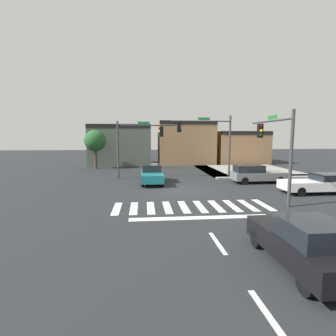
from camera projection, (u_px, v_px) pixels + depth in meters
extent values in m
plane|color=#232628|center=(181.00, 190.00, 18.95)|extent=(120.00, 120.00, 0.00)
cube|color=silver|center=(117.00, 209.00, 14.11)|extent=(0.41, 2.53, 0.01)
cube|color=silver|center=(134.00, 208.00, 14.20)|extent=(0.41, 2.53, 0.01)
cube|color=silver|center=(151.00, 208.00, 14.29)|extent=(0.41, 2.53, 0.01)
cube|color=silver|center=(167.00, 207.00, 14.37)|extent=(0.41, 2.53, 0.01)
cube|color=silver|center=(184.00, 207.00, 14.46)|extent=(0.41, 2.53, 0.01)
cube|color=silver|center=(200.00, 206.00, 14.55)|extent=(0.41, 2.53, 0.01)
cube|color=silver|center=(216.00, 206.00, 14.63)|extent=(0.41, 2.53, 0.01)
cube|color=silver|center=(232.00, 206.00, 14.72)|extent=(0.41, 2.53, 0.01)
cube|color=silver|center=(248.00, 205.00, 14.81)|extent=(0.41, 2.53, 0.01)
cube|color=silver|center=(263.00, 205.00, 14.90)|extent=(0.41, 2.53, 0.01)
cube|color=white|center=(200.00, 218.00, 12.53)|extent=(6.80, 0.50, 0.01)
cube|color=white|center=(217.00, 243.00, 9.56)|extent=(0.16, 2.00, 0.01)
cube|color=white|center=(270.00, 318.00, 5.61)|extent=(0.16, 2.00, 0.01)
cylinder|color=yellow|center=(265.00, 235.00, 10.33)|extent=(0.98, 0.98, 0.01)
cylinder|color=white|center=(260.00, 235.00, 10.31)|extent=(0.16, 0.16, 0.00)
cylinder|color=white|center=(270.00, 235.00, 10.35)|extent=(0.16, 0.16, 0.00)
cube|color=white|center=(265.00, 235.00, 10.33)|extent=(0.44, 0.04, 0.00)
cube|color=gray|center=(266.00, 177.00, 24.93)|extent=(10.00, 1.60, 0.15)
cube|color=gray|center=(210.00, 171.00, 29.28)|extent=(1.60, 10.00, 0.15)
cube|color=gray|center=(246.00, 170.00, 29.67)|extent=(10.00, 10.00, 0.15)
cube|color=#4C564C|center=(121.00, 145.00, 36.39)|extent=(8.35, 5.07, 5.53)
cube|color=black|center=(119.00, 126.00, 33.78)|extent=(8.35, 0.50, 0.50)
cube|color=#93704C|center=(186.00, 143.00, 37.25)|extent=(7.76, 5.12, 6.03)
cube|color=black|center=(189.00, 122.00, 34.59)|extent=(7.76, 0.50, 0.50)
cube|color=#93704C|center=(238.00, 147.00, 39.02)|extent=(7.21, 6.97, 4.65)
cube|color=black|center=(247.00, 133.00, 35.52)|extent=(7.21, 0.50, 0.50)
cylinder|color=#383A3D|center=(118.00, 150.00, 24.00)|extent=(0.18, 0.18, 5.30)
cylinder|color=#383A3D|center=(147.00, 125.00, 23.98)|extent=(5.31, 0.12, 0.12)
cube|color=black|center=(162.00, 132.00, 24.18)|extent=(0.32, 0.32, 0.95)
sphere|color=#470A0A|center=(160.00, 128.00, 24.13)|extent=(0.22, 0.22, 0.22)
sphere|color=orange|center=(160.00, 132.00, 24.16)|extent=(0.22, 0.22, 0.22)
sphere|color=#0C3814|center=(160.00, 135.00, 24.20)|extent=(0.22, 0.22, 0.22)
cube|color=#197233|center=(144.00, 123.00, 23.93)|extent=(1.10, 0.03, 0.24)
cylinder|color=#383A3D|center=(230.00, 147.00, 24.89)|extent=(0.18, 0.18, 5.86)
cylinder|color=#383A3D|center=(201.00, 121.00, 24.34)|extent=(5.67, 0.12, 0.12)
cube|color=black|center=(179.00, 127.00, 24.21)|extent=(0.32, 0.32, 0.95)
sphere|color=#470A0A|center=(181.00, 124.00, 24.19)|extent=(0.22, 0.22, 0.22)
sphere|color=orange|center=(181.00, 127.00, 24.22)|extent=(0.22, 0.22, 0.22)
sphere|color=#0C3814|center=(181.00, 130.00, 24.26)|extent=(0.22, 0.22, 0.22)
cube|color=#197233|center=(204.00, 119.00, 24.34)|extent=(1.10, 0.03, 0.24)
cylinder|color=#383A3D|center=(291.00, 159.00, 14.17)|extent=(0.18, 0.18, 5.35)
cylinder|color=#383A3D|center=(270.00, 121.00, 16.45)|extent=(0.12, 5.13, 0.12)
cube|color=black|center=(260.00, 131.00, 17.87)|extent=(0.32, 0.32, 0.95)
sphere|color=#470A0A|center=(261.00, 126.00, 17.66)|extent=(0.22, 0.22, 0.22)
sphere|color=orange|center=(261.00, 131.00, 17.70)|extent=(0.22, 0.22, 0.22)
sphere|color=#0C3814|center=(261.00, 135.00, 17.73)|extent=(0.22, 0.22, 0.22)
cube|color=#197233|center=(272.00, 117.00, 16.17)|extent=(0.03, 1.10, 0.24)
cube|color=black|center=(303.00, 246.00, 7.79)|extent=(1.78, 4.15, 0.67)
cube|color=black|center=(314.00, 231.00, 7.26)|extent=(1.56, 1.78, 0.59)
cylinder|color=black|center=(257.00, 239.00, 9.15)|extent=(0.22, 0.63, 0.63)
cylinder|color=black|center=(299.00, 237.00, 9.30)|extent=(0.22, 0.63, 0.63)
cylinder|color=black|center=(307.00, 283.00, 6.36)|extent=(0.22, 0.63, 0.63)
cube|color=#196B70|center=(152.00, 176.00, 21.75)|extent=(1.75, 4.57, 0.65)
cube|color=black|center=(152.00, 168.00, 22.27)|extent=(1.54, 2.30, 0.59)
cylinder|color=black|center=(162.00, 182.00, 20.32)|extent=(0.22, 0.69, 0.69)
cylinder|color=black|center=(143.00, 183.00, 20.17)|extent=(0.22, 0.69, 0.69)
cylinder|color=black|center=(160.00, 176.00, 23.39)|extent=(0.22, 0.69, 0.69)
cylinder|color=black|center=(143.00, 176.00, 23.24)|extent=(0.22, 0.69, 0.69)
cube|color=slate|center=(258.00, 176.00, 21.98)|extent=(4.43, 1.71, 0.64)
cube|color=black|center=(249.00, 169.00, 21.82)|extent=(2.28, 1.50, 0.59)
cylinder|color=black|center=(271.00, 178.00, 22.89)|extent=(0.62, 0.22, 0.62)
cylinder|color=black|center=(280.00, 180.00, 21.42)|extent=(0.62, 0.22, 0.62)
cylinder|color=black|center=(238.00, 178.00, 22.60)|extent=(0.62, 0.22, 0.62)
cylinder|color=black|center=(245.00, 181.00, 21.13)|extent=(0.62, 0.22, 0.62)
cube|color=white|center=(316.00, 185.00, 17.91)|extent=(4.74, 1.84, 0.60)
cube|color=black|center=(332.00, 177.00, 17.95)|extent=(2.34, 1.62, 0.47)
cylinder|color=black|center=(301.00, 192.00, 17.00)|extent=(0.61, 0.22, 0.61)
cylinder|color=black|center=(287.00, 187.00, 18.59)|extent=(0.61, 0.22, 0.61)
cylinder|color=black|center=(329.00, 186.00, 18.90)|extent=(0.61, 0.22, 0.61)
cylinder|color=#4C3823|center=(96.00, 157.00, 31.82)|extent=(0.36, 0.36, 2.80)
sphere|color=#235628|center=(95.00, 141.00, 31.58)|extent=(2.61, 2.61, 2.61)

